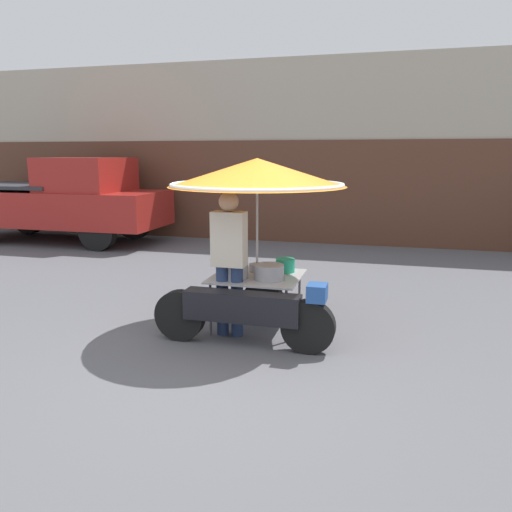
# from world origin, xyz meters

# --- Properties ---
(ground_plane) EXTENTS (36.00, 36.00, 0.00)m
(ground_plane) POSITION_xyz_m (0.00, 0.00, 0.00)
(ground_plane) COLOR #56565B
(shopfront_building) EXTENTS (28.00, 2.06, 4.25)m
(shopfront_building) POSITION_xyz_m (0.00, 8.29, 2.11)
(shopfront_building) COLOR #B2A893
(shopfront_building) RESTS_ON ground
(vendor_motorcycle_cart) EXTENTS (2.08, 2.08, 2.04)m
(vendor_motorcycle_cart) POSITION_xyz_m (0.05, 1.16, 1.63)
(vendor_motorcycle_cart) COLOR black
(vendor_motorcycle_cart) RESTS_ON ground
(vendor_person) EXTENTS (0.38, 0.23, 1.68)m
(vendor_person) POSITION_xyz_m (-0.19, 0.88, 0.95)
(vendor_person) COLOR navy
(vendor_person) RESTS_ON ground
(pickup_truck) EXTENTS (5.18, 1.91, 2.00)m
(pickup_truck) POSITION_xyz_m (-6.01, 5.90, 0.98)
(pickup_truck) COLOR black
(pickup_truck) RESTS_ON ground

